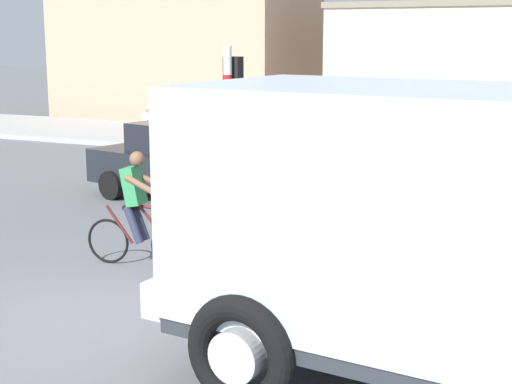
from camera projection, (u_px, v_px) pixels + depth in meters
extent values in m
plane|color=slate|center=(91.00, 321.00, 9.14)|extent=(120.00, 120.00, 0.00)
cube|color=#ADADA8|center=(400.00, 150.00, 22.21)|extent=(80.00, 5.00, 0.16)
cube|color=silver|center=(466.00, 211.00, 6.88)|extent=(5.44, 3.04, 2.20)
cube|color=#2D3338|center=(459.00, 335.00, 7.12)|extent=(5.33, 2.98, 0.16)
cube|color=silver|center=(218.00, 271.00, 8.44)|extent=(0.49, 2.39, 0.36)
cube|color=black|center=(228.00, 138.00, 8.06)|extent=(0.35, 2.13, 0.70)
torus|color=black|center=(240.00, 354.00, 6.87)|extent=(1.12, 0.36, 1.10)
cylinder|color=beige|center=(240.00, 354.00, 6.87)|extent=(0.52, 0.35, 0.50)
torus|color=black|center=(355.00, 278.00, 9.02)|extent=(1.12, 0.36, 1.10)
cylinder|color=beige|center=(355.00, 278.00, 9.02)|extent=(0.52, 0.35, 0.50)
torus|color=black|center=(172.00, 247.00, 11.08)|extent=(0.68, 0.11, 0.68)
torus|color=black|center=(108.00, 241.00, 11.41)|extent=(0.68, 0.11, 0.68)
cylinder|color=#591E1E|center=(150.00, 207.00, 11.08)|extent=(0.60, 0.11, 0.09)
cylinder|color=#591E1E|center=(154.00, 224.00, 11.11)|extent=(0.51, 0.10, 0.57)
cylinder|color=#591E1E|center=(120.00, 225.00, 11.29)|extent=(0.44, 0.09, 0.57)
cylinder|color=#591E1E|center=(170.00, 227.00, 11.03)|extent=(0.10, 0.05, 0.59)
cylinder|color=black|center=(168.00, 206.00, 10.97)|extent=(0.08, 0.50, 0.03)
cube|color=black|center=(131.00, 208.00, 11.18)|extent=(0.25, 0.14, 0.06)
cube|color=#338C51|center=(134.00, 186.00, 11.09)|extent=(0.33, 0.35, 0.59)
sphere|color=brown|center=(137.00, 159.00, 10.99)|extent=(0.22, 0.22, 0.22)
cylinder|color=#2D334C|center=(140.00, 222.00, 11.29)|extent=(0.32, 0.15, 0.57)
cylinder|color=brown|center=(151.00, 181.00, 11.17)|extent=(0.50, 0.14, 0.29)
cylinder|color=#2D334C|center=(134.00, 225.00, 11.10)|extent=(0.32, 0.15, 0.57)
cylinder|color=brown|center=(141.00, 185.00, 10.87)|extent=(0.50, 0.14, 0.29)
cylinder|color=red|center=(229.00, 250.00, 11.45)|extent=(0.12, 0.12, 0.40)
cylinder|color=white|center=(229.00, 224.00, 11.37)|extent=(0.12, 0.12, 0.40)
cylinder|color=red|center=(229.00, 198.00, 11.29)|extent=(0.12, 0.12, 0.40)
cylinder|color=white|center=(228.00, 171.00, 11.21)|extent=(0.12, 0.12, 0.40)
cylinder|color=red|center=(228.00, 144.00, 11.13)|extent=(0.12, 0.12, 0.40)
cylinder|color=white|center=(228.00, 117.00, 11.05)|extent=(0.12, 0.12, 0.40)
cylinder|color=red|center=(228.00, 89.00, 10.97)|extent=(0.12, 0.12, 0.40)
cylinder|color=white|center=(228.00, 60.00, 10.89)|extent=(0.12, 0.12, 0.40)
cube|color=black|center=(233.00, 78.00, 11.10)|extent=(0.24, 0.20, 0.60)
sphere|color=red|center=(237.00, 77.00, 11.21)|extent=(0.14, 0.14, 0.14)
cube|color=#1E2328|center=(183.00, 169.00, 15.70)|extent=(4.27, 2.53, 0.70)
cube|color=black|center=(188.00, 138.00, 15.48)|extent=(2.46, 1.89, 0.60)
cylinder|color=black|center=(111.00, 185.00, 15.85)|extent=(0.62, 0.31, 0.60)
cylinder|color=black|center=(168.00, 174.00, 17.17)|extent=(0.62, 0.31, 0.60)
cylinder|color=black|center=(201.00, 201.00, 14.38)|extent=(0.62, 0.31, 0.60)
cylinder|color=black|center=(256.00, 187.00, 15.70)|extent=(0.62, 0.31, 0.60)
cylinder|color=#2D334C|center=(150.00, 152.00, 19.60)|extent=(0.22, 0.22, 0.85)
cube|color=white|center=(149.00, 124.00, 19.46)|extent=(0.34, 0.22, 0.56)
sphere|color=tan|center=(149.00, 109.00, 19.38)|extent=(0.20, 0.20, 0.20)
cube|color=tan|center=(188.00, 49.00, 32.08)|extent=(9.84, 6.18, 5.56)
cube|color=beige|center=(455.00, 68.00, 28.58)|extent=(7.80, 7.50, 4.26)
cube|color=gray|center=(458.00, 7.00, 28.13)|extent=(7.96, 7.65, 0.20)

